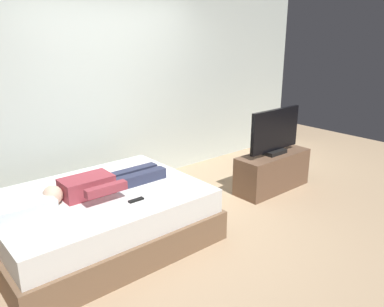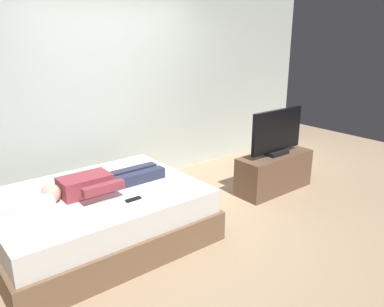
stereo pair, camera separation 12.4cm
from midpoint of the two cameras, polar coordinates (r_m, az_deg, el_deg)
ground_plane at (r=4.29m, az=-0.86°, el=-10.59°), size 10.00×10.00×0.00m
back_wall at (r=5.29m, az=-7.70°, el=10.73°), size 6.40×0.10×2.80m
bed at (r=3.98m, az=-12.83°, el=-9.18°), size 2.03×1.53×0.54m
pillow at (r=3.63m, az=-23.10°, el=-7.08°), size 0.48×0.34×0.12m
person at (r=3.85m, az=-12.84°, el=-4.29°), size 1.26×0.46×0.18m
remote at (r=3.61m, az=-7.74°, el=-6.76°), size 0.15×0.04×0.02m
tv_stand at (r=5.21m, az=12.76°, el=-2.73°), size 1.10×0.40×0.50m
tv at (r=5.05m, az=13.17°, el=2.96°), size 0.88×0.20×0.59m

